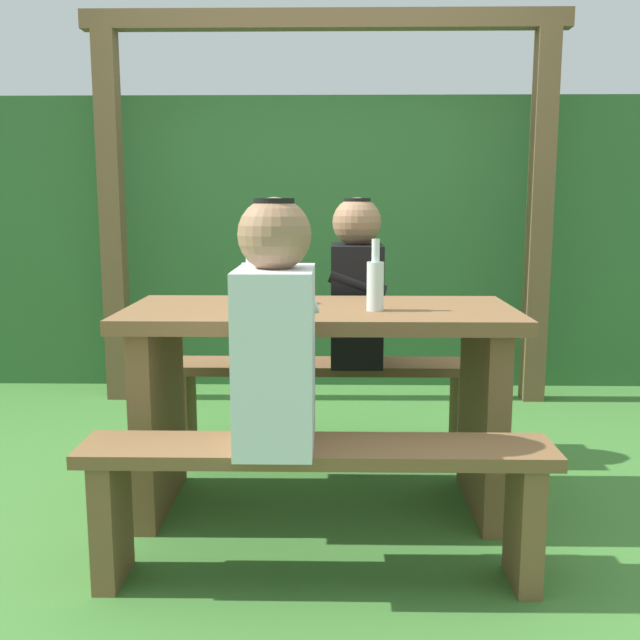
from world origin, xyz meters
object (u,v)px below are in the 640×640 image
(bench_far, at_px, (322,389))
(drinking_glass, at_px, (286,291))
(bottle_left, at_px, (251,284))
(picnic_table, at_px, (320,373))
(bench_near, at_px, (317,483))
(person_white_shirt, at_px, (275,333))
(person_black_coat, at_px, (356,288))
(bottle_right, at_px, (375,283))

(bench_far, distance_m, drinking_glass, 0.69)
(drinking_glass, bearing_deg, bottle_left, -127.15)
(picnic_table, relative_size, drinking_glass, 14.81)
(picnic_table, xyz_separation_m, bench_near, (0.00, -0.55, -0.20))
(person_white_shirt, xyz_separation_m, drinking_glass, (-0.01, 0.64, 0.04))
(person_white_shirt, bearing_deg, drinking_glass, 91.00)
(bench_near, distance_m, bottle_left, 0.77)
(drinking_glass, distance_m, bottle_left, 0.19)
(bottle_left, bearing_deg, person_black_coat, 57.21)
(person_white_shirt, height_order, person_black_coat, same)
(picnic_table, height_order, bottle_right, bottle_right)
(drinking_glass, xyz_separation_m, bottle_right, (0.32, -0.17, 0.05))
(bench_far, relative_size, person_black_coat, 1.95)
(picnic_table, distance_m, person_black_coat, 0.62)
(person_black_coat, xyz_separation_m, drinking_glass, (-0.28, -0.46, 0.04))
(bench_near, height_order, bench_far, same)
(drinking_glass, distance_m, bottle_right, 0.37)
(picnic_table, relative_size, bottle_right, 5.59)
(bench_near, distance_m, person_white_shirt, 0.47)
(person_white_shirt, bearing_deg, bottle_right, 56.38)
(picnic_table, relative_size, bench_far, 1.00)
(picnic_table, xyz_separation_m, person_white_shirt, (-0.12, -0.55, 0.25))
(person_black_coat, bearing_deg, drinking_glass, -121.26)
(bench_near, distance_m, drinking_glass, 0.82)
(bench_far, relative_size, drinking_glass, 14.81)
(picnic_table, xyz_separation_m, person_black_coat, (0.15, 0.55, 0.25))
(bottle_left, bearing_deg, bench_far, 68.31)
(person_white_shirt, relative_size, person_black_coat, 1.00)
(person_black_coat, bearing_deg, bottle_left, -122.79)
(bench_near, relative_size, person_white_shirt, 1.95)
(bench_far, bearing_deg, bottle_left, -111.69)
(picnic_table, bearing_deg, drinking_glass, 145.08)
(person_black_coat, relative_size, drinking_glass, 7.61)
(drinking_glass, bearing_deg, bench_near, -78.58)
(picnic_table, distance_m, drinking_glass, 0.33)
(person_black_coat, distance_m, bottle_left, 0.73)
(bench_near, distance_m, person_black_coat, 1.20)
(picnic_table, xyz_separation_m, bottle_right, (0.19, -0.08, 0.34))
(bench_near, relative_size, person_black_coat, 1.95)
(person_white_shirt, bearing_deg, person_black_coat, 76.33)
(bottle_right, bearing_deg, person_black_coat, 94.19)
(bench_far, relative_size, bottle_right, 5.59)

